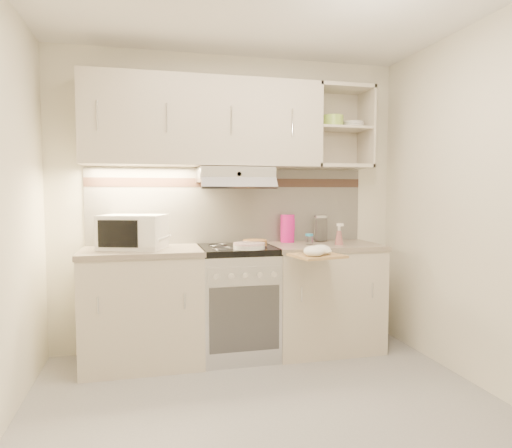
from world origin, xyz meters
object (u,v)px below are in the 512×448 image
pink_pitcher (288,228)px  glass_jar (321,228)px  microwave (133,232)px  spray_bottle (339,236)px  electric_range (237,301)px  cutting_board (317,256)px  plate_stack (249,246)px  watering_can (150,241)px

pink_pitcher → glass_jar: pink_pitcher is taller
microwave → spray_bottle: microwave is taller
electric_range → cutting_board: bearing=-42.3°
electric_range → pink_pitcher: 0.78m
electric_range → cutting_board: (0.51, -0.47, 0.42)m
glass_jar → cutting_board: 0.73m
electric_range → glass_jar: bearing=13.2°
electric_range → pink_pitcher: bearing=21.5°
microwave → cutting_board: 1.42m
glass_jar → plate_stack: bearing=-153.5°
electric_range → watering_can: bearing=-171.5°
microwave → cutting_board: (1.32, -0.50, -0.16)m
watering_can → pink_pitcher: 1.21m
microwave → plate_stack: 0.90m
electric_range → cutting_board: size_ratio=2.60×
microwave → watering_can: bearing=-27.1°
electric_range → cutting_board: 0.81m
watering_can → cutting_board: size_ratio=0.66×
electric_range → microwave: bearing=177.8°
watering_can → cutting_board: 1.25m
glass_jar → spray_bottle: size_ratio=1.22×
microwave → plate_stack: microwave is taller
watering_can → pink_pitcher: (1.17, 0.29, 0.05)m
electric_range → plate_stack: plate_stack is taller
electric_range → pink_pitcher: (0.49, 0.19, 0.57)m
electric_range → spray_bottle: (0.85, -0.09, 0.52)m
spray_bottle → microwave: bearing=155.0°
plate_stack → glass_jar: size_ratio=1.06×
spray_bottle → cutting_board: size_ratio=0.55×
pink_pitcher → glass_jar: (0.31, -0.00, -0.01)m
plate_stack → glass_jar: 0.83m
glass_jar → spray_bottle: 0.29m
electric_range → watering_can: watering_can is taller
watering_can → pink_pitcher: size_ratio=0.93×
glass_jar → spray_bottle: bearing=-79.9°
microwave → plate_stack: (0.87, -0.21, -0.11)m
pink_pitcher → spray_bottle: pink_pitcher is taller
pink_pitcher → cutting_board: pink_pitcher is taller
microwave → cutting_board: bearing=-1.3°
glass_jar → watering_can: bearing=-168.9°
spray_bottle → watering_can: bearing=159.7°
microwave → plate_stack: bearing=5.7°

